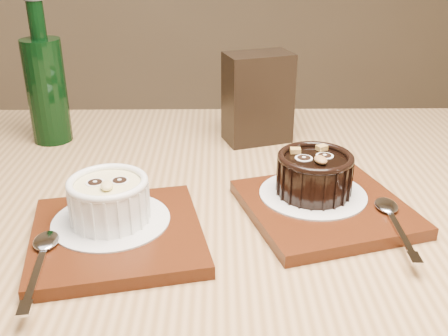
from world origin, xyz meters
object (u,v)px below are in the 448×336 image
object	(u,v)px
tray_left	(117,235)
tray_right	(325,208)
ramekin_white	(109,198)
condiment_stand	(258,98)
table	(241,277)
ramekin_dark	(315,172)
green_bottle	(46,87)

from	to	relation	value
tray_left	tray_right	size ratio (longest dim) A/B	1.00
ramekin_white	condiment_stand	size ratio (longest dim) A/B	0.63
table	ramekin_white	size ratio (longest dim) A/B	14.54
tray_left	tray_right	bearing A→B (deg)	7.82
tray_left	tray_right	xyz separation A→B (m)	(0.24, 0.03, 0.00)
ramekin_dark	condiment_stand	world-z (taller)	condiment_stand
table	ramekin_dark	xyz separation A→B (m)	(0.09, 0.01, 0.14)
table	tray_right	bearing A→B (deg)	-4.64
tray_left	green_bottle	bearing A→B (deg)	111.14
tray_left	ramekin_dark	distance (m)	0.24
table	tray_right	size ratio (longest dim) A/B	7.09
tray_left	green_bottle	xyz separation A→B (m)	(-0.12, 0.32, 0.08)
condiment_stand	ramekin_white	bearing A→B (deg)	-128.90
ramekin_white	ramekin_dark	size ratio (longest dim) A/B	0.97
table	tray_right	xyz separation A→B (m)	(0.10, -0.01, 0.10)
ramekin_dark	green_bottle	xyz separation A→B (m)	(-0.35, 0.26, 0.04)
tray_left	ramekin_white	world-z (taller)	ramekin_white
ramekin_white	ramekin_dark	distance (m)	0.24
ramekin_white	tray_right	bearing A→B (deg)	-0.47
ramekin_dark	green_bottle	size ratio (longest dim) A/B	0.40
table	ramekin_dark	size ratio (longest dim) A/B	14.07
ramekin_white	tray_right	xyz separation A→B (m)	(0.25, 0.01, -0.04)
green_bottle	condiment_stand	bearing A→B (deg)	-6.78
table	ramekin_white	xyz separation A→B (m)	(-0.15, -0.02, 0.13)
table	tray_left	xyz separation A→B (m)	(-0.14, -0.04, 0.10)
tray_right	condiment_stand	size ratio (longest dim) A/B	1.29
table	ramekin_dark	world-z (taller)	ramekin_dark
tray_right	green_bottle	distance (m)	0.47
ramekin_white	tray_left	bearing A→B (deg)	-72.39
table	condiment_stand	xyz separation A→B (m)	(0.06, 0.24, 0.16)
tray_left	ramekin_white	bearing A→B (deg)	111.38
tray_left	ramekin_dark	world-z (taller)	ramekin_dark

